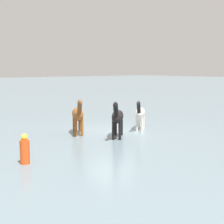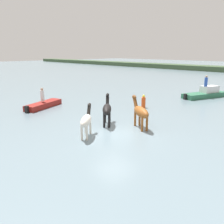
{
  "view_description": "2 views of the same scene",
  "coord_description": "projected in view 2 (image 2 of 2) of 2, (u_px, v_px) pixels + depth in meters",
  "views": [
    {
      "loc": [
        -14.34,
        11.67,
        3.54
      ],
      "look_at": [
        0.39,
        -0.37,
        1.03
      ],
      "focal_mm": 53.54,
      "sensor_mm": 36.0,
      "label": 1
    },
    {
      "loc": [
        9.62,
        -9.46,
        4.86
      ],
      "look_at": [
        -0.63,
        0.43,
        1.12
      ],
      "focal_mm": 37.35,
      "sensor_mm": 36.0,
      "label": 2
    }
  ],
  "objects": [
    {
      "name": "boat_motor_center",
      "position": [
        205.0,
        94.0,
        25.18
      ],
      "size": [
        3.04,
        5.5,
        1.36
      ],
      "rotation": [
        0.0,
        0.0,
        1.26
      ],
      "color": "#2D6B4C",
      "rests_on": "ground_plane"
    },
    {
      "name": "ground_plane",
      "position": [
        114.0,
        133.0,
        14.29
      ],
      "size": [
        217.01,
        217.01,
        0.0
      ],
      "primitive_type": "plane",
      "color": "slate"
    },
    {
      "name": "horse_mid_herd",
      "position": [
        86.0,
        120.0,
        13.45
      ],
      "size": [
        1.75,
        1.96,
        1.77
      ],
      "rotation": [
        0.0,
        0.0,
        2.28
      ],
      "color": "silver",
      "rests_on": "ground_plane"
    },
    {
      "name": "person_spotter_bow",
      "position": [
        42.0,
        95.0,
        20.49
      ],
      "size": [
        0.32,
        0.32,
        1.19
      ],
      "color": "silver",
      "rests_on": "boat_tender_starboard"
    },
    {
      "name": "buoy_channel_marker",
      "position": [
        143.0,
        102.0,
        20.58
      ],
      "size": [
        0.36,
        0.36,
        1.14
      ],
      "color": "#E54C19",
      "rests_on": "ground_plane"
    },
    {
      "name": "horse_rear_stallion",
      "position": [
        107.0,
        109.0,
        15.65
      ],
      "size": [
        2.06,
        2.06,
        1.96
      ],
      "rotation": [
        0.0,
        0.0,
        2.36
      ],
      "color": "black",
      "rests_on": "ground_plane"
    },
    {
      "name": "horse_chestnut_trailing",
      "position": [
        141.0,
        112.0,
        14.95
      ],
      "size": [
        2.41,
        1.54,
        1.97
      ],
      "rotation": [
        0.0,
        0.0,
        2.65
      ],
      "color": "brown",
      "rests_on": "ground_plane"
    },
    {
      "name": "person_boatman_standing",
      "position": [
        206.0,
        81.0,
        24.58
      ],
      "size": [
        0.32,
        0.32,
        1.19
      ],
      "color": "#2D51B2",
      "rests_on": "boat_motor_center"
    },
    {
      "name": "boat_tender_starboard",
      "position": [
        43.0,
        106.0,
        20.67
      ],
      "size": [
        2.4,
        4.02,
        0.71
      ],
      "rotation": [
        0.0,
        0.0,
        1.95
      ],
      "color": "maroon",
      "rests_on": "ground_plane"
    }
  ]
}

